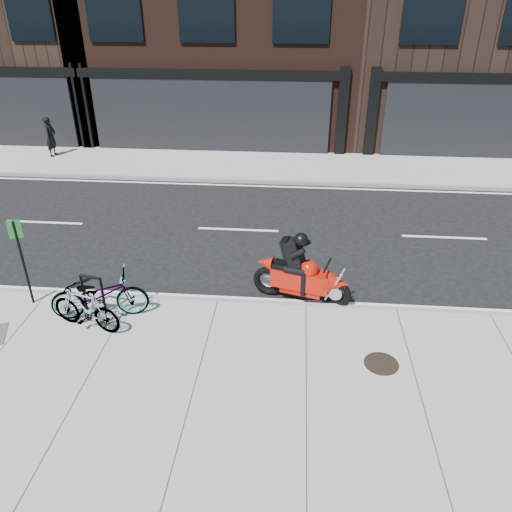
# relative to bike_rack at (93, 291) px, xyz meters

# --- Properties ---
(ground) EXTENTS (120.00, 120.00, 0.00)m
(ground) POSITION_rel_bike_rack_xyz_m (2.60, 2.60, -0.66)
(ground) COLOR black
(ground) RESTS_ON ground
(sidewalk_near) EXTENTS (60.00, 6.00, 0.13)m
(sidewalk_near) POSITION_rel_bike_rack_xyz_m (2.60, -2.40, -0.59)
(sidewalk_near) COLOR gray
(sidewalk_near) RESTS_ON ground
(sidewalk_far) EXTENTS (60.00, 3.50, 0.13)m
(sidewalk_far) POSITION_rel_bike_rack_xyz_m (2.60, 10.35, -0.59)
(sidewalk_far) COLOR gray
(sidewalk_far) RESTS_ON ground
(bike_rack) EXTENTS (0.53, 0.16, 0.90)m
(bike_rack) POSITION_rel_bike_rack_xyz_m (0.00, 0.00, 0.00)
(bike_rack) COLOR black
(bike_rack) RESTS_ON sidewalk_near
(bicycle_front) EXTENTS (2.15, 1.14, 1.07)m
(bicycle_front) POSITION_rel_bike_rack_xyz_m (0.21, -0.16, 0.01)
(bicycle_front) COLOR gray
(bicycle_front) RESTS_ON sidewalk_near
(bicycle_rear) EXTENTS (1.67, 0.87, 0.96)m
(bicycle_rear) POSITION_rel_bike_rack_xyz_m (0.07, -0.59, -0.05)
(bicycle_rear) COLOR gray
(bicycle_rear) RESTS_ON sidewalk_near
(motorcycle) EXTENTS (2.28, 1.02, 1.73)m
(motorcycle) POSITION_rel_bike_rack_xyz_m (4.57, 0.97, 0.05)
(motorcycle) COLOR black
(motorcycle) RESTS_ON ground
(pedestrian) EXTENTS (0.41, 0.60, 1.60)m
(pedestrian) POSITION_rel_bike_rack_xyz_m (-5.83, 10.73, 0.27)
(pedestrian) COLOR black
(pedestrian) RESTS_ON sidewalk_far
(manhole_cover) EXTENTS (0.87, 0.87, 0.02)m
(manhole_cover) POSITION_rel_bike_rack_xyz_m (6.02, -1.23, -0.52)
(manhole_cover) COLOR black
(manhole_cover) RESTS_ON sidewalk_near
(sign_post) EXTENTS (0.26, 0.12, 2.04)m
(sign_post) POSITION_rel_bike_rack_xyz_m (-1.54, 0.20, 0.69)
(sign_post) COLOR black
(sign_post) RESTS_ON sidewalk_near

